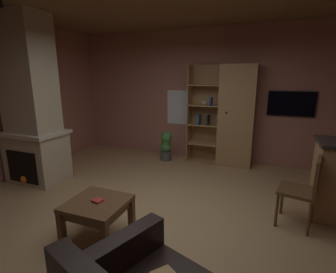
{
  "coord_description": "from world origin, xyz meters",
  "views": [
    {
      "loc": [
        1.2,
        -2.7,
        1.86
      ],
      "look_at": [
        0.0,
        0.4,
        1.05
      ],
      "focal_mm": 27.06,
      "sensor_mm": 36.0,
      "label": 1
    }
  ],
  "objects_px": {
    "stone_fireplace": "(32,110)",
    "dining_chair": "(305,187)",
    "bookshelf_cabinet": "(232,117)",
    "potted_floor_plant": "(166,145)",
    "table_book_0": "(98,200)",
    "coffee_table": "(97,209)",
    "wall_mounted_tv": "(291,104)"
  },
  "relations": [
    {
      "from": "stone_fireplace",
      "to": "dining_chair",
      "type": "distance_m",
      "value": 4.32
    },
    {
      "from": "table_book_0",
      "to": "bookshelf_cabinet",
      "type": "bearing_deg",
      "value": 71.21
    },
    {
      "from": "bookshelf_cabinet",
      "to": "stone_fireplace",
      "type": "bearing_deg",
      "value": -146.04
    },
    {
      "from": "stone_fireplace",
      "to": "wall_mounted_tv",
      "type": "height_order",
      "value": "stone_fireplace"
    },
    {
      "from": "dining_chair",
      "to": "table_book_0",
      "type": "bearing_deg",
      "value": -153.32
    },
    {
      "from": "potted_floor_plant",
      "to": "table_book_0",
      "type": "bearing_deg",
      "value": -83.92
    },
    {
      "from": "table_book_0",
      "to": "potted_floor_plant",
      "type": "height_order",
      "value": "potted_floor_plant"
    },
    {
      "from": "bookshelf_cabinet",
      "to": "wall_mounted_tv",
      "type": "bearing_deg",
      "value": 10.98
    },
    {
      "from": "coffee_table",
      "to": "wall_mounted_tv",
      "type": "distance_m",
      "value": 4.07
    },
    {
      "from": "bookshelf_cabinet",
      "to": "potted_floor_plant",
      "type": "bearing_deg",
      "value": -170.35
    },
    {
      "from": "bookshelf_cabinet",
      "to": "table_book_0",
      "type": "height_order",
      "value": "bookshelf_cabinet"
    },
    {
      "from": "bookshelf_cabinet",
      "to": "coffee_table",
      "type": "distance_m",
      "value": 3.35
    },
    {
      "from": "stone_fireplace",
      "to": "dining_chair",
      "type": "bearing_deg",
      "value": 1.19
    },
    {
      "from": "stone_fireplace",
      "to": "coffee_table",
      "type": "height_order",
      "value": "stone_fireplace"
    },
    {
      "from": "stone_fireplace",
      "to": "table_book_0",
      "type": "distance_m",
      "value": 2.42
    },
    {
      "from": "dining_chair",
      "to": "potted_floor_plant",
      "type": "distance_m",
      "value": 3.08
    },
    {
      "from": "stone_fireplace",
      "to": "table_book_0",
      "type": "relative_size",
      "value": 24.46
    },
    {
      "from": "table_book_0",
      "to": "dining_chair",
      "type": "xyz_separation_m",
      "value": [
        2.22,
        1.11,
        0.05
      ]
    },
    {
      "from": "coffee_table",
      "to": "wall_mounted_tv",
      "type": "xyz_separation_m",
      "value": [
        2.15,
        3.32,
        0.94
      ]
    },
    {
      "from": "coffee_table",
      "to": "bookshelf_cabinet",
      "type": "bearing_deg",
      "value": 71.05
    },
    {
      "from": "potted_floor_plant",
      "to": "coffee_table",
      "type": "bearing_deg",
      "value": -84.12
    },
    {
      "from": "table_book_0",
      "to": "stone_fireplace",
      "type": "bearing_deg",
      "value": 153.32
    },
    {
      "from": "bookshelf_cabinet",
      "to": "table_book_0",
      "type": "distance_m",
      "value": 3.33
    },
    {
      "from": "stone_fireplace",
      "to": "bookshelf_cabinet",
      "type": "xyz_separation_m",
      "value": [
        3.1,
        2.09,
        -0.25
      ]
    },
    {
      "from": "stone_fireplace",
      "to": "dining_chair",
      "type": "relative_size",
      "value": 3.07
    },
    {
      "from": "stone_fireplace",
      "to": "bookshelf_cabinet",
      "type": "relative_size",
      "value": 1.37
    },
    {
      "from": "table_book_0",
      "to": "wall_mounted_tv",
      "type": "height_order",
      "value": "wall_mounted_tv"
    },
    {
      "from": "bookshelf_cabinet",
      "to": "wall_mounted_tv",
      "type": "relative_size",
      "value": 2.4
    },
    {
      "from": "bookshelf_cabinet",
      "to": "table_book_0",
      "type": "relative_size",
      "value": 17.88
    },
    {
      "from": "coffee_table",
      "to": "potted_floor_plant",
      "type": "xyz_separation_m",
      "value": [
        -0.3,
        2.88,
        -0.04
      ]
    },
    {
      "from": "stone_fireplace",
      "to": "dining_chair",
      "type": "xyz_separation_m",
      "value": [
        4.26,
        0.09,
        -0.75
      ]
    },
    {
      "from": "bookshelf_cabinet",
      "to": "potted_floor_plant",
      "type": "distance_m",
      "value": 1.55
    }
  ]
}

